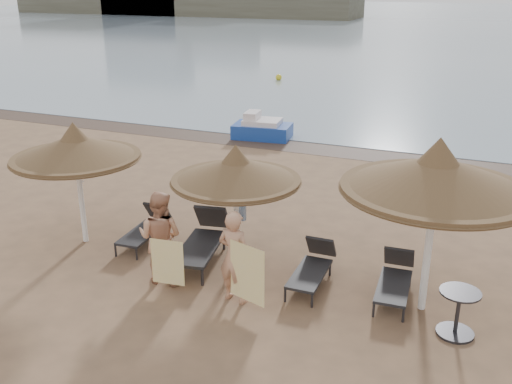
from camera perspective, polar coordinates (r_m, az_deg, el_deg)
ground at (r=11.67m, az=-5.94°, el=-7.71°), size 160.00×160.00×0.00m
sea at (r=89.30m, az=20.09°, el=15.77°), size 200.00×140.00×0.03m
wet_sand_strip at (r=19.84m, az=7.00°, el=4.26°), size 200.00×1.60×0.01m
palapa_left at (r=12.63m, az=-17.61°, el=4.23°), size 2.74×2.74×2.72m
palapa_center at (r=11.03m, az=-2.03°, el=2.16°), size 2.57×2.57×2.55m
palapa_right at (r=9.74m, az=17.62°, el=1.61°), size 3.17×3.17×3.14m
lounger_far_left at (r=12.91m, az=-10.90°, el=-3.46°), size 0.67×1.70×0.75m
lounger_near_left at (r=11.96m, az=-5.29°, el=-4.67°), size 1.08×2.21×0.95m
lounger_near_right at (r=11.08m, az=5.72°, el=-7.35°), size 0.59×1.69×0.75m
lounger_far_right at (r=10.92m, az=13.75°, el=-8.32°), size 0.66×1.71×0.75m
side_table at (r=10.05m, az=19.49°, el=-11.45°), size 0.66×0.66×0.80m
person_left at (r=10.91m, az=-9.60°, el=-3.78°), size 1.02×0.71×2.13m
person_right at (r=10.12m, az=-2.17°, el=-5.79°), size 1.01×0.73×2.03m
towel_left at (r=10.66m, az=-8.84°, el=-6.96°), size 0.64×0.09×0.90m
towel_right at (r=9.91m, az=-0.90°, el=-8.14°), size 0.74×0.25×1.08m
bag_patterned at (r=11.50m, az=-1.60°, el=-1.96°), size 0.28×0.18×0.34m
bag_dark at (r=11.26m, az=-2.30°, el=-3.11°), size 0.22×0.14×0.29m
pedal_boat at (r=21.08m, az=0.56°, el=6.37°), size 2.21×1.47×0.97m
buoy_left at (r=33.72m, az=2.28°, el=11.39°), size 0.36×0.36×0.36m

